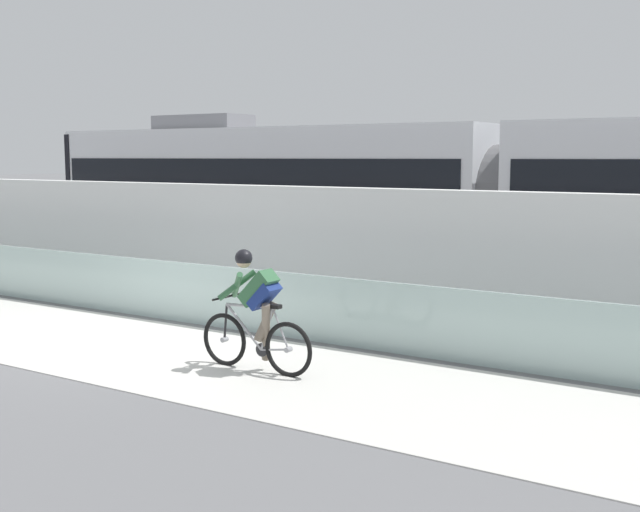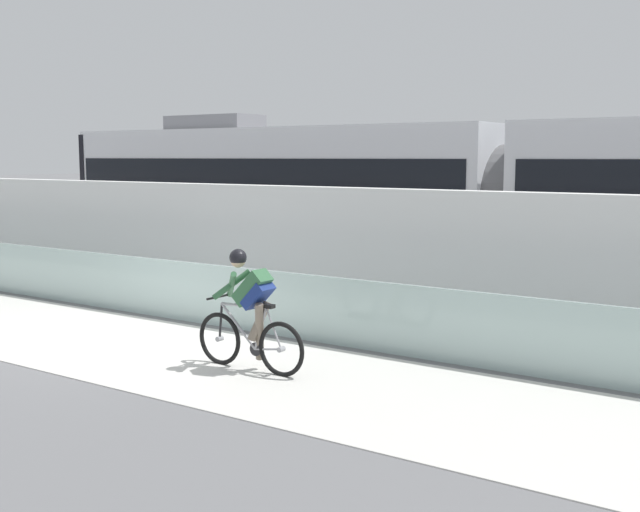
# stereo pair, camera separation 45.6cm
# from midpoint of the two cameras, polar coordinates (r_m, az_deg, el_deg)

# --- Properties ---
(ground_plane) EXTENTS (200.00, 200.00, 0.00)m
(ground_plane) POSITION_cam_midpoint_polar(r_m,az_deg,el_deg) (12.49, -15.99, -6.13)
(ground_plane) COLOR slate
(bike_path_deck) EXTENTS (32.00, 3.20, 0.01)m
(bike_path_deck) POSITION_cam_midpoint_polar(r_m,az_deg,el_deg) (12.49, -15.99, -6.10)
(bike_path_deck) COLOR silver
(bike_path_deck) RESTS_ON ground
(glass_parapet) EXTENTS (32.00, 0.05, 1.03)m
(glass_parapet) POSITION_cam_midpoint_polar(r_m,az_deg,el_deg) (13.66, -10.25, -2.65)
(glass_parapet) COLOR #ADC6C1
(glass_parapet) RESTS_ON ground
(concrete_barrier_wall) EXTENTS (32.00, 0.36, 2.28)m
(concrete_barrier_wall) POSITION_cam_midpoint_polar(r_m,az_deg,el_deg) (14.93, -5.62, 0.70)
(concrete_barrier_wall) COLOR white
(concrete_barrier_wall) RESTS_ON ground
(tram_rail_near) EXTENTS (32.00, 0.08, 0.01)m
(tram_rail_near) POSITION_cam_midpoint_polar(r_m,az_deg,el_deg) (17.09, -0.43, -2.30)
(tram_rail_near) COLOR #595654
(tram_rail_near) RESTS_ON ground
(tram_rail_far) EXTENTS (32.00, 0.08, 0.01)m
(tram_rail_far) POSITION_cam_midpoint_polar(r_m,az_deg,el_deg) (18.29, 2.02, -1.68)
(tram_rail_far) COLOR #595654
(tram_rail_far) RESTS_ON ground
(tram) EXTENTS (22.56, 2.54, 3.81)m
(tram) POSITION_cam_midpoint_polar(r_m,az_deg,el_deg) (15.85, 12.48, 3.66)
(tram) COLOR silver
(tram) RESTS_ON ground
(cyclist_on_bike) EXTENTS (1.77, 0.58, 1.61)m
(cyclist_on_bike) POSITION_cam_midpoint_polar(r_m,az_deg,el_deg) (10.44, -5.90, -4.09)
(cyclist_on_bike) COLOR black
(cyclist_on_bike) RESTS_ON ground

